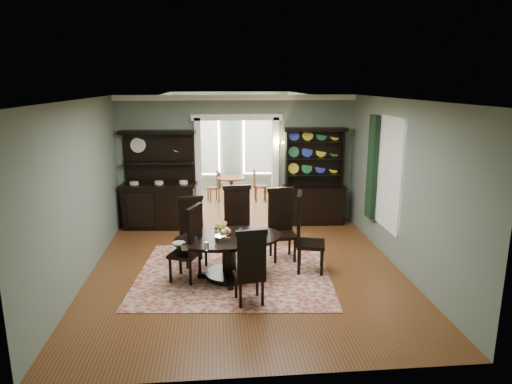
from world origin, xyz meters
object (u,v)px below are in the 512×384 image
(dining_table, at_px, (229,249))
(welsh_dresser, at_px, (314,189))
(parlor_table, at_px, (231,186))
(sideboard, at_px, (160,194))

(dining_table, bearing_deg, welsh_dresser, 44.40)
(dining_table, bearing_deg, parlor_table, 77.14)
(sideboard, distance_m, welsh_dresser, 3.59)
(dining_table, xyz_separation_m, sideboard, (-1.48, 2.96, 0.27))
(parlor_table, bearing_deg, sideboard, -129.72)
(dining_table, xyz_separation_m, parlor_table, (0.24, 5.02, -0.04))
(welsh_dresser, xyz_separation_m, parlor_table, (-1.88, 2.04, -0.35))
(dining_table, distance_m, welsh_dresser, 3.66)
(dining_table, height_order, sideboard, sideboard)
(dining_table, height_order, parlor_table, dining_table)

